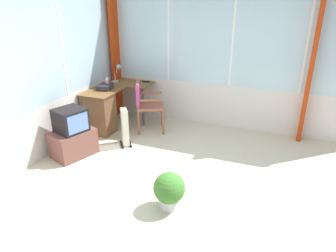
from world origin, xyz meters
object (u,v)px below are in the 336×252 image
object	(u,v)px
desk	(102,110)
tv_remote	(146,82)
desk_lamp	(119,70)
space_heater	(125,127)
tv_on_stand	(73,135)
spray_bottle	(107,82)
potted_plant	(169,190)
paper_tray	(105,87)
wooden_armchair	(144,100)

from	to	relation	value
desk	tv_remote	world-z (taller)	tv_remote
desk_lamp	space_heater	world-z (taller)	desk_lamp
space_heater	tv_on_stand	bearing A→B (deg)	138.42
desk	spray_bottle	world-z (taller)	spray_bottle
desk_lamp	space_heater	bearing A→B (deg)	-147.60
desk	potted_plant	size ratio (longest dim) A/B	2.85
paper_tray	potted_plant	bearing A→B (deg)	-132.88
desk	desk_lamp	bearing A→B (deg)	4.88
spray_bottle	wooden_armchair	world-z (taller)	spray_bottle
space_heater	tv_remote	bearing A→B (deg)	8.51
spray_bottle	potted_plant	world-z (taller)	spray_bottle
wooden_armchair	space_heater	xyz separation A→B (m)	(-0.66, 0.04, -0.28)
desk	spray_bottle	distance (m)	0.53
paper_tray	potted_plant	xyz separation A→B (m)	(-1.86, -2.00, -0.54)
paper_tray	space_heater	distance (m)	0.98
paper_tray	space_heater	xyz separation A→B (m)	(-0.54, -0.67, -0.47)
desk_lamp	tv_remote	xyz separation A→B (m)	(0.11, -0.53, -0.21)
wooden_armchair	tv_on_stand	xyz separation A→B (m)	(-1.29, 0.61, -0.26)
tv_remote	tv_on_stand	size ratio (longest dim) A/B	0.19
spray_bottle	space_heater	size ratio (longest dim) A/B	0.34
desk	tv_on_stand	world-z (taller)	tv_on_stand
desk_lamp	spray_bottle	size ratio (longest dim) A/B	1.58
space_heater	potted_plant	size ratio (longest dim) A/B	1.36
space_heater	potted_plant	bearing A→B (deg)	-134.90
tv_on_stand	space_heater	distance (m)	0.85
tv_on_stand	space_heater	bearing A→B (deg)	-41.58
desk	potted_plant	world-z (taller)	desk
desk_lamp	spray_bottle	bearing A→B (deg)	-175.33
desk_lamp	tv_on_stand	xyz separation A→B (m)	(-1.77, -0.15, -0.63)
space_heater	potted_plant	distance (m)	1.87
paper_tray	space_heater	size ratio (longest dim) A/B	0.47
potted_plant	desk_lamp	bearing A→B (deg)	39.80
wooden_armchair	tv_on_stand	world-z (taller)	wooden_armchair
tv_remote	wooden_armchair	xyz separation A→B (m)	(-0.58, -0.23, -0.16)
tv_remote	wooden_armchair	size ratio (longest dim) A/B	0.16
desk	space_heater	size ratio (longest dim) A/B	2.10
paper_tray	wooden_armchair	xyz separation A→B (m)	(0.12, -0.72, -0.20)
desk	paper_tray	world-z (taller)	paper_tray
desk	spray_bottle	xyz separation A→B (m)	(0.28, 0.03, 0.45)
desk_lamp	wooden_armchair	size ratio (longest dim) A/B	0.37
spray_bottle	paper_tray	bearing A→B (deg)	-177.99
desk	potted_plant	xyz separation A→B (m)	(-1.66, -1.98, -0.15)
spray_bottle	paper_tray	xyz separation A→B (m)	(-0.09, -0.00, -0.06)
desk_lamp	tv_on_stand	bearing A→B (deg)	-175.03
wooden_armchair	potted_plant	world-z (taller)	wooden_armchair
paper_tray	tv_on_stand	bearing A→B (deg)	-174.68
spray_bottle	tv_on_stand	distance (m)	1.36
tv_remote	spray_bottle	world-z (taller)	spray_bottle
spray_bottle	tv_on_stand	size ratio (longest dim) A/B	0.28
potted_plant	paper_tray	bearing A→B (deg)	47.12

